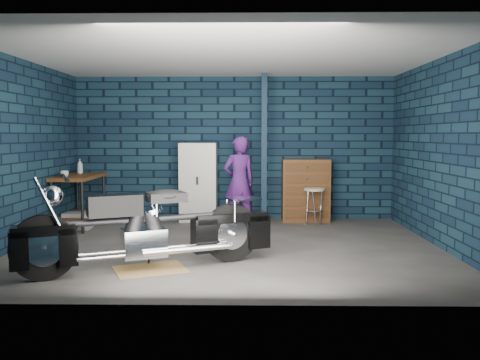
% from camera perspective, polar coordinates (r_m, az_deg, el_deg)
% --- Properties ---
extents(ground, '(6.00, 6.00, 0.00)m').
position_cam_1_polar(ground, '(7.35, -1.17, -7.53)').
color(ground, '#52504D').
rests_on(ground, ground).
extents(room_walls, '(6.02, 5.01, 2.71)m').
position_cam_1_polar(room_walls, '(7.73, -1.04, 7.29)').
color(room_walls, '#0F1F32').
rests_on(room_walls, ground).
extents(support_post, '(0.10, 0.10, 2.70)m').
position_cam_1_polar(support_post, '(9.13, 2.73, 3.48)').
color(support_post, '#112436').
rests_on(support_post, ground).
extents(workbench, '(0.60, 1.40, 0.91)m').
position_cam_1_polar(workbench, '(9.29, -17.57, -2.26)').
color(workbench, brown).
rests_on(workbench, ground).
extents(drip_mat, '(0.99, 0.89, 0.01)m').
position_cam_1_polar(drip_mat, '(6.26, -10.07, -9.82)').
color(drip_mat, olive).
rests_on(drip_mat, ground).
extents(motorcycle, '(2.68, 1.69, 1.15)m').
position_cam_1_polar(motorcycle, '(6.14, -10.16, -4.65)').
color(motorcycle, black).
rests_on(motorcycle, ground).
extents(person, '(0.68, 0.57, 1.58)m').
position_cam_1_polar(person, '(8.91, -0.10, -0.17)').
color(person, '#541F76').
rests_on(person, ground).
extents(storage_bin, '(0.45, 0.32, 0.28)m').
position_cam_1_polar(storage_bin, '(9.16, -17.76, -4.37)').
color(storage_bin, gray).
rests_on(storage_bin, ground).
extents(locker, '(0.68, 0.49, 1.46)m').
position_cam_1_polar(locker, '(9.49, -4.69, -0.24)').
color(locker, silver).
rests_on(locker, ground).
extents(tool_chest, '(0.87, 0.48, 1.16)m').
position_cam_1_polar(tool_chest, '(9.52, 7.38, -1.15)').
color(tool_chest, brown).
rests_on(tool_chest, ground).
extents(shop_stool, '(0.48, 0.48, 0.67)m').
position_cam_1_polar(shop_stool, '(9.11, 8.33, -2.99)').
color(shop_stool, beige).
rests_on(shop_stool, ground).
extents(cup_a, '(0.16, 0.16, 0.11)m').
position_cam_1_polar(cup_a, '(8.88, -19.11, 0.65)').
color(cup_a, beige).
rests_on(cup_a, workbench).
extents(bottle, '(0.12, 0.12, 0.27)m').
position_cam_1_polar(bottle, '(9.61, -17.53, 1.49)').
color(bottle, gray).
rests_on(bottle, workbench).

